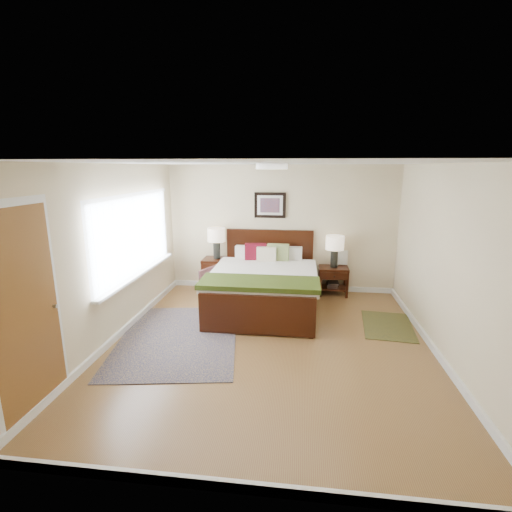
{
  "coord_description": "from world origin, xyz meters",
  "views": [
    {
      "loc": [
        0.39,
        -4.81,
        2.45
      ],
      "look_at": [
        -0.32,
        0.97,
        1.05
      ],
      "focal_mm": 26.0,
      "sensor_mm": 36.0,
      "label": 1
    }
  ],
  "objects_px": {
    "lamp_left": "(216,237)",
    "armchair": "(225,285)",
    "nightstand_right": "(333,277)",
    "nightstand_left": "(217,265)",
    "bed": "(264,278)",
    "rug_persian": "(179,338)",
    "lamp_right": "(335,245)"
  },
  "relations": [
    {
      "from": "lamp_left",
      "to": "armchair",
      "type": "relative_size",
      "value": 0.87
    },
    {
      "from": "nightstand_right",
      "to": "nightstand_left",
      "type": "bearing_deg",
      "value": -179.8
    },
    {
      "from": "bed",
      "to": "nightstand_right",
      "type": "relative_size",
      "value": 4.02
    },
    {
      "from": "bed",
      "to": "rug_persian",
      "type": "distance_m",
      "value": 1.85
    },
    {
      "from": "bed",
      "to": "nightstand_right",
      "type": "xyz_separation_m",
      "value": [
        1.27,
        0.87,
        -0.21
      ]
    },
    {
      "from": "armchair",
      "to": "lamp_right",
      "type": "bearing_deg",
      "value": 40.84
    },
    {
      "from": "nightstand_left",
      "to": "armchair",
      "type": "height_order",
      "value": "nightstand_left"
    },
    {
      "from": "nightstand_right",
      "to": "rug_persian",
      "type": "height_order",
      "value": "nightstand_right"
    },
    {
      "from": "nightstand_left",
      "to": "lamp_right",
      "type": "xyz_separation_m",
      "value": [
        2.31,
        0.02,
        0.45
      ]
    },
    {
      "from": "armchair",
      "to": "nightstand_left",
      "type": "bearing_deg",
      "value": 138.68
    },
    {
      "from": "rug_persian",
      "to": "nightstand_left",
      "type": "bearing_deg",
      "value": 79.21
    },
    {
      "from": "nightstand_right",
      "to": "armchair",
      "type": "distance_m",
      "value": 2.13
    },
    {
      "from": "lamp_right",
      "to": "bed",
      "type": "bearing_deg",
      "value": -145.22
    },
    {
      "from": "nightstand_right",
      "to": "rug_persian",
      "type": "xyz_separation_m",
      "value": [
        -2.4,
        -2.23,
        -0.34
      ]
    },
    {
      "from": "nightstand_right",
      "to": "rug_persian",
      "type": "relative_size",
      "value": 0.24
    },
    {
      "from": "lamp_right",
      "to": "armchair",
      "type": "xyz_separation_m",
      "value": [
        -2.04,
        -0.62,
        -0.67
      ]
    },
    {
      "from": "nightstand_right",
      "to": "armchair",
      "type": "relative_size",
      "value": 0.8
    },
    {
      "from": "nightstand_right",
      "to": "armchair",
      "type": "xyz_separation_m",
      "value": [
        -2.04,
        -0.61,
        -0.03
      ]
    },
    {
      "from": "bed",
      "to": "armchair",
      "type": "distance_m",
      "value": 0.85
    },
    {
      "from": "lamp_left",
      "to": "nightstand_right",
      "type": "bearing_deg",
      "value": -0.35
    },
    {
      "from": "armchair",
      "to": "rug_persian",
      "type": "relative_size",
      "value": 0.3
    },
    {
      "from": "bed",
      "to": "nightstand_left",
      "type": "height_order",
      "value": "bed"
    },
    {
      "from": "nightstand_left",
      "to": "armchair",
      "type": "xyz_separation_m",
      "value": [
        0.28,
        -0.6,
        -0.21
      ]
    },
    {
      "from": "bed",
      "to": "nightstand_left",
      "type": "relative_size",
      "value": 3.43
    },
    {
      "from": "lamp_left",
      "to": "rug_persian",
      "type": "distance_m",
      "value": 2.5
    },
    {
      "from": "lamp_right",
      "to": "nightstand_right",
      "type": "bearing_deg",
      "value": -90.0
    },
    {
      "from": "armchair",
      "to": "bed",
      "type": "bearing_deg",
      "value": 5.07
    },
    {
      "from": "armchair",
      "to": "lamp_left",
      "type": "bearing_deg",
      "value": 137.9
    },
    {
      "from": "nightstand_left",
      "to": "rug_persian",
      "type": "height_order",
      "value": "nightstand_left"
    },
    {
      "from": "nightstand_left",
      "to": "lamp_right",
      "type": "relative_size",
      "value": 1.08
    },
    {
      "from": "rug_persian",
      "to": "lamp_right",
      "type": "bearing_deg",
      "value": 34.48
    },
    {
      "from": "bed",
      "to": "nightstand_right",
      "type": "height_order",
      "value": "bed"
    }
  ]
}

